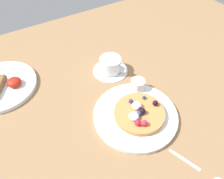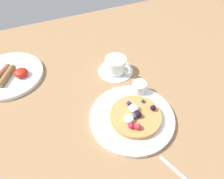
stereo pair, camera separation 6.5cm
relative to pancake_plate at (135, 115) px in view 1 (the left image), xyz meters
The scene contains 9 objects.
ground_plane 12.12cm from the pancake_plate, 128.89° to the left, with size 180.54×115.03×3.00cm, color #936E49.
pancake_plate is the anchor object (origin of this frame).
pancake_with_berries 2.03cm from the pancake_plate, 59.06° to the right, with size 15.02×15.02×3.37cm.
syrup_ramekin 11.04cm from the pancake_plate, 51.27° to the left, with size 4.60×4.60×3.32cm.
breakfast_plate 46.74cm from the pancake_plate, 133.58° to the left, with size 24.31×24.31×1.36cm, color white.
fried_breakfast 45.58cm from the pancake_plate, 134.62° to the left, with size 14.24×11.89×2.77cm.
coffee_saucer 21.74cm from the pancake_plate, 79.18° to the left, with size 12.64×12.64×0.65cm, color white.
coffee_cup 21.77cm from the pancake_plate, 78.90° to the left, with size 7.66×9.76×5.06cm.
teaspoon 23.81cm from the pancake_plate, 78.48° to the right, with size 6.22×13.78×0.60cm.
Camera 1 is at (-18.41, -38.22, 53.49)cm, focal length 34.44 mm.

